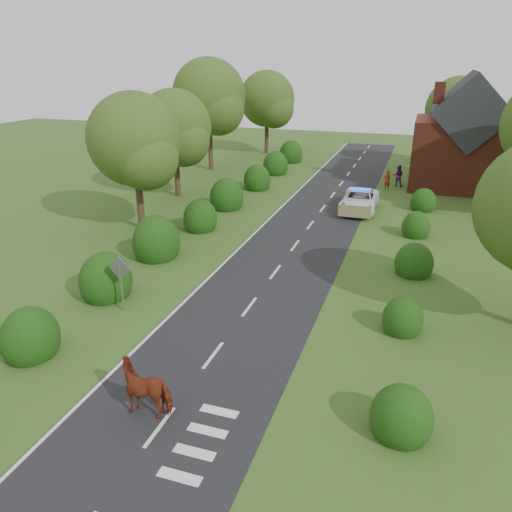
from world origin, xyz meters
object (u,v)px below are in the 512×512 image
(police_van, at_px, (359,200))
(road_sign, at_px, (120,275))
(cow, at_px, (148,389))
(pedestrian_red, at_px, (387,180))
(pedestrian_purple, at_px, (398,176))

(police_van, bearing_deg, road_sign, -113.14)
(road_sign, height_order, cow, road_sign)
(pedestrian_red, height_order, pedestrian_purple, pedestrian_purple)
(pedestrian_red, bearing_deg, road_sign, 31.35)
(road_sign, xyz_separation_m, pedestrian_purple, (9.60, 26.67, -0.77))
(pedestrian_red, xyz_separation_m, pedestrian_purple, (0.76, 1.61, 0.07))
(pedestrian_red, bearing_deg, pedestrian_purple, -154.34)
(cow, height_order, police_van, police_van)
(road_sign, bearing_deg, cow, -51.17)
(cow, height_order, pedestrian_red, pedestrian_red)
(road_sign, relative_size, cow, 1.25)
(cow, distance_m, pedestrian_red, 30.74)
(cow, relative_size, pedestrian_red, 1.24)
(road_sign, relative_size, police_van, 0.48)
(police_van, relative_size, pedestrian_red, 3.25)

